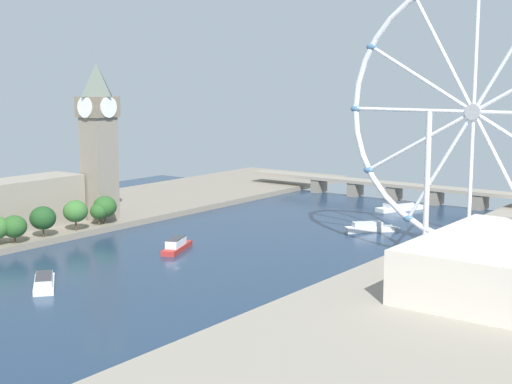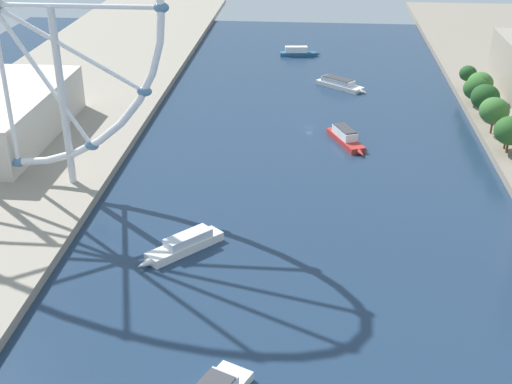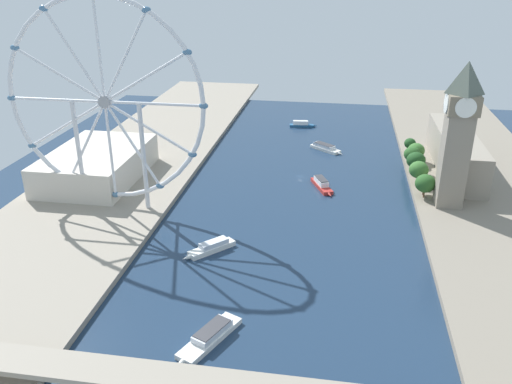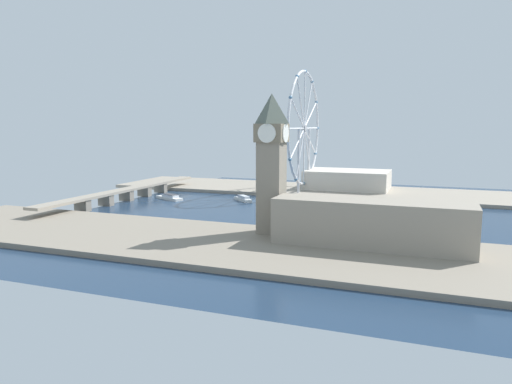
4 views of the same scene
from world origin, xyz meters
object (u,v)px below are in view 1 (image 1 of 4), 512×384
at_px(river_bridge, 394,188).
at_px(tour_boat_1, 177,245).
at_px(riverside_hall, 506,265).
at_px(tour_boat_0, 371,228).
at_px(tour_boat_3, 400,207).
at_px(ferris_wheel, 474,113).
at_px(tour_boat_4, 44,282).
at_px(clock_tower, 98,139).

bearing_deg(river_bridge, tour_boat_1, -94.60).
xyz_separation_m(riverside_hall, river_bridge, (-124.55, 168.08, -4.28)).
relative_size(tour_boat_0, tour_boat_3, 0.70).
bearing_deg(ferris_wheel, tour_boat_0, 149.89).
relative_size(ferris_wheel, tour_boat_4, 4.49).
bearing_deg(tour_boat_3, river_bridge, 56.40).
distance_m(riverside_hall, tour_boat_4, 162.47).
relative_size(ferris_wheel, river_bridge, 0.54).
height_order(river_bridge, tour_boat_1, river_bridge).
height_order(riverside_hall, tour_boat_1, riverside_hall).
bearing_deg(tour_boat_4, tour_boat_1, -50.28).
height_order(clock_tower, river_bridge, clock_tower).
bearing_deg(tour_boat_4, river_bridge, -54.02).
distance_m(tour_boat_3, tour_boat_4, 224.05).
bearing_deg(tour_boat_3, clock_tower, 166.07).
xyz_separation_m(river_bridge, tour_boat_3, (19.17, -30.99, -5.77)).
xyz_separation_m(river_bridge, tour_boat_4, (-13.84, -252.59, -5.72)).
bearing_deg(tour_boat_3, tour_boat_1, -168.00).
distance_m(tour_boat_0, tour_boat_3, 65.43).
xyz_separation_m(tour_boat_1, tour_boat_4, (0.75, -71.33, -0.35)).
bearing_deg(river_bridge, tour_boat_4, -93.14).
distance_m(ferris_wheel, tour_boat_0, 93.63).
relative_size(clock_tower, tour_boat_0, 3.36).
height_order(ferris_wheel, tour_boat_1, ferris_wheel).
xyz_separation_m(tour_boat_0, tour_boat_4, (-48.01, -157.91, -0.06)).
bearing_deg(tour_boat_1, clock_tower, 51.73).
bearing_deg(ferris_wheel, clock_tower, -170.47).
xyz_separation_m(clock_tower, tour_boat_4, (71.36, -90.81, -42.25)).
relative_size(riverside_hall, tour_boat_4, 3.15).
relative_size(clock_tower, tour_boat_1, 2.86).
xyz_separation_m(ferris_wheel, tour_boat_1, (-111.68, -50.08, -58.67)).
xyz_separation_m(ferris_wheel, tour_boat_3, (-77.92, 100.19, -59.07)).
distance_m(clock_tower, riverside_hall, 212.31).
height_order(river_bridge, tour_boat_4, river_bridge).
relative_size(tour_boat_1, tour_boat_3, 0.82).
bearing_deg(tour_boat_1, tour_boat_4, 157.76).
distance_m(ferris_wheel, tour_boat_1, 135.73).
bearing_deg(riverside_hall, clock_tower, 178.28).
xyz_separation_m(clock_tower, tour_boat_0, (119.37, 67.10, -42.19)).
bearing_deg(tour_boat_0, ferris_wheel, -77.20).
height_order(tour_boat_0, tour_boat_1, tour_boat_1).
distance_m(ferris_wheel, riverside_hall, 67.21).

